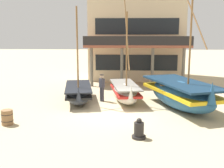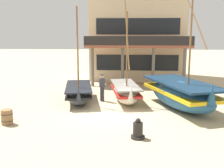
{
  "view_description": "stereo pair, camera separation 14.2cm",
  "coord_description": "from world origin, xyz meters",
  "px_view_note": "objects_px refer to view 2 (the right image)",
  "views": [
    {
      "loc": [
        0.81,
        -13.78,
        4.13
      ],
      "look_at": [
        0.0,
        1.0,
        1.4
      ],
      "focal_mm": 43.57,
      "sensor_mm": 36.0,
      "label": 1
    },
    {
      "loc": [
        0.95,
        -13.77,
        4.13
      ],
      "look_at": [
        0.0,
        1.0,
        1.4
      ],
      "focal_mm": 43.57,
      "sensor_mm": 36.0,
      "label": 2
    }
  ],
  "objects_px": {
    "fishing_boat_centre_large": "(181,94)",
    "wooden_barrel": "(7,117)",
    "fishing_boat_near_left": "(125,92)",
    "capstan_winch": "(138,130)",
    "fisherman_by_hull": "(102,88)",
    "harbor_building_main": "(137,27)",
    "fishing_boat_far_right": "(79,92)"
  },
  "relations": [
    {
      "from": "harbor_building_main",
      "to": "wooden_barrel",
      "type": "bearing_deg",
      "value": -113.42
    },
    {
      "from": "fishing_boat_centre_large",
      "to": "harbor_building_main",
      "type": "bearing_deg",
      "value": 101.3
    },
    {
      "from": "fishing_boat_far_right",
      "to": "capstan_winch",
      "type": "xyz_separation_m",
      "value": [
        3.49,
        -5.86,
        -0.24
      ]
    },
    {
      "from": "fishing_boat_near_left",
      "to": "capstan_winch",
      "type": "xyz_separation_m",
      "value": [
        0.61,
        -6.04,
        -0.29
      ]
    },
    {
      "from": "fisherman_by_hull",
      "to": "wooden_barrel",
      "type": "bearing_deg",
      "value": -130.04
    },
    {
      "from": "fishing_boat_near_left",
      "to": "fisherman_by_hull",
      "type": "height_order",
      "value": "fishing_boat_near_left"
    },
    {
      "from": "fishing_boat_centre_large",
      "to": "wooden_barrel",
      "type": "xyz_separation_m",
      "value": [
        -8.54,
        -3.33,
        -0.49
      ]
    },
    {
      "from": "fishing_boat_near_left",
      "to": "fishing_boat_far_right",
      "type": "xyz_separation_m",
      "value": [
        -2.88,
        -0.18,
        -0.05
      ]
    },
    {
      "from": "fishing_boat_centre_large",
      "to": "fishing_boat_far_right",
      "type": "distance_m",
      "value": 6.15
    },
    {
      "from": "fishing_boat_far_right",
      "to": "fisherman_by_hull",
      "type": "height_order",
      "value": "fishing_boat_far_right"
    },
    {
      "from": "fishing_boat_far_right",
      "to": "fisherman_by_hull",
      "type": "distance_m",
      "value": 1.48
    },
    {
      "from": "capstan_winch",
      "to": "harbor_building_main",
      "type": "height_order",
      "value": "harbor_building_main"
    },
    {
      "from": "fisherman_by_hull",
      "to": "fishing_boat_centre_large",
      "type": "bearing_deg",
      "value": -16.81
    },
    {
      "from": "wooden_barrel",
      "to": "capstan_winch",
      "type": "bearing_deg",
      "value": -12.49
    },
    {
      "from": "fishing_boat_centre_large",
      "to": "wooden_barrel",
      "type": "relative_size",
      "value": 11.1
    },
    {
      "from": "fishing_boat_far_right",
      "to": "wooden_barrel",
      "type": "xyz_separation_m",
      "value": [
        -2.51,
        -4.53,
        -0.22
      ]
    },
    {
      "from": "wooden_barrel",
      "to": "fisherman_by_hull",
      "type": "bearing_deg",
      "value": 49.96
    },
    {
      "from": "fishing_boat_near_left",
      "to": "fisherman_by_hull",
      "type": "xyz_separation_m",
      "value": [
        -1.43,
        0.0,
        0.22
      ]
    },
    {
      "from": "fisherman_by_hull",
      "to": "harbor_building_main",
      "type": "relative_size",
      "value": 0.18
    },
    {
      "from": "fishing_boat_near_left",
      "to": "harbor_building_main",
      "type": "xyz_separation_m",
      "value": [
        0.91,
        9.83,
        4.14
      ]
    },
    {
      "from": "fishing_boat_centre_large",
      "to": "harbor_building_main",
      "type": "relative_size",
      "value": 0.82
    },
    {
      "from": "fishing_boat_near_left",
      "to": "capstan_winch",
      "type": "relative_size",
      "value": 7.37
    },
    {
      "from": "fishing_boat_far_right",
      "to": "fisherman_by_hull",
      "type": "xyz_separation_m",
      "value": [
        1.45,
        0.18,
        0.26
      ]
    },
    {
      "from": "capstan_winch",
      "to": "wooden_barrel",
      "type": "relative_size",
      "value": 1.19
    },
    {
      "from": "fishing_boat_centre_large",
      "to": "capstan_winch",
      "type": "xyz_separation_m",
      "value": [
        -2.54,
        -4.66,
        -0.51
      ]
    },
    {
      "from": "fishing_boat_near_left",
      "to": "fishing_boat_far_right",
      "type": "distance_m",
      "value": 2.88
    },
    {
      "from": "fisherman_by_hull",
      "to": "wooden_barrel",
      "type": "xyz_separation_m",
      "value": [
        -3.96,
        -4.71,
        -0.48
      ]
    },
    {
      "from": "fishing_boat_centre_large",
      "to": "capstan_winch",
      "type": "height_order",
      "value": "fishing_boat_centre_large"
    },
    {
      "from": "fishing_boat_centre_large",
      "to": "fishing_boat_far_right",
      "type": "bearing_deg",
      "value": 168.72
    },
    {
      "from": "fishing_boat_far_right",
      "to": "harbor_building_main",
      "type": "xyz_separation_m",
      "value": [
        3.79,
        10.01,
        4.18
      ]
    },
    {
      "from": "fishing_boat_far_right",
      "to": "wooden_barrel",
      "type": "height_order",
      "value": "fishing_boat_far_right"
    },
    {
      "from": "fishing_boat_centre_large",
      "to": "fisherman_by_hull",
      "type": "xyz_separation_m",
      "value": [
        -4.58,
        1.38,
        -0.0
      ]
    }
  ]
}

